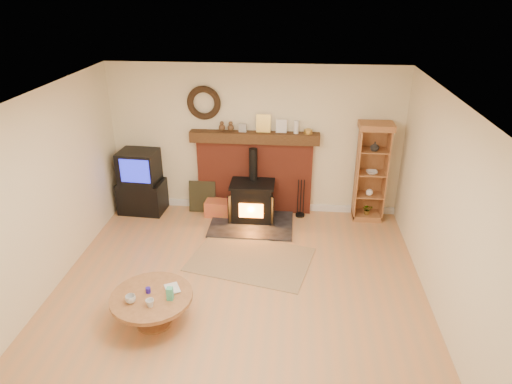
# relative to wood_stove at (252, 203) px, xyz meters

# --- Properties ---
(ground) EXTENTS (5.50, 5.50, 0.00)m
(ground) POSITION_rel_wood_stove_xyz_m (0.00, -2.27, -0.34)
(ground) COLOR tan
(ground) RESTS_ON ground
(room_shell) EXTENTS (5.02, 5.52, 2.61)m
(room_shell) POSITION_rel_wood_stove_xyz_m (-0.01, -2.18, 1.38)
(room_shell) COLOR beige
(room_shell) RESTS_ON ground
(chimney_breast) EXTENTS (2.20, 0.22, 1.78)m
(chimney_breast) POSITION_rel_wood_stove_xyz_m (0.01, 0.40, 0.46)
(chimney_breast) COLOR maroon
(chimney_breast) RESTS_ON ground
(wood_stove) EXTENTS (1.40, 1.00, 1.26)m
(wood_stove) POSITION_rel_wood_stove_xyz_m (0.00, 0.00, 0.00)
(wood_stove) COLOR black
(wood_stove) RESTS_ON ground
(area_rug) EXTENTS (1.97, 1.57, 0.01)m
(area_rug) POSITION_rel_wood_stove_xyz_m (0.09, -1.24, -0.33)
(area_rug) COLOR brown
(area_rug) RESTS_ON ground
(tv_unit) EXTENTS (0.81, 0.60, 1.14)m
(tv_unit) POSITION_rel_wood_stove_xyz_m (-2.00, 0.20, 0.21)
(tv_unit) COLOR black
(tv_unit) RESTS_ON ground
(curio_cabinet) EXTENTS (0.56, 0.40, 1.73)m
(curio_cabinet) POSITION_rel_wood_stove_xyz_m (1.99, 0.28, 0.53)
(curio_cabinet) COLOR #935630
(curio_cabinet) RESTS_ON ground
(firelog_box) EXTENTS (0.47, 0.32, 0.28)m
(firelog_box) POSITION_rel_wood_stove_xyz_m (-0.61, 0.13, -0.20)
(firelog_box) COLOR gold
(firelog_box) RESTS_ON ground
(leaning_painting) EXTENTS (0.48, 0.13, 0.57)m
(leaning_painting) POSITION_rel_wood_stove_xyz_m (-0.93, 0.28, -0.05)
(leaning_painting) COLOR black
(leaning_painting) RESTS_ON ground
(fire_tools) EXTENTS (0.16, 0.16, 0.70)m
(fire_tools) POSITION_rel_wood_stove_xyz_m (0.83, 0.23, -0.20)
(fire_tools) COLOR black
(fire_tools) RESTS_ON ground
(coffee_table) EXTENTS (0.98, 0.98, 0.58)m
(coffee_table) POSITION_rel_wood_stove_xyz_m (-0.94, -2.73, 0.00)
(coffee_table) COLOR brown
(coffee_table) RESTS_ON ground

